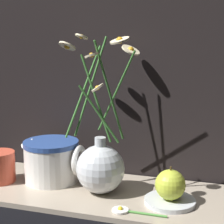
{
  "coord_description": "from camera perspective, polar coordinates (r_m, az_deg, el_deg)",
  "views": [
    {
      "loc": [
        0.24,
        -0.81,
        0.37
      ],
      "look_at": [
        -0.01,
        0.0,
        0.21
      ],
      "focal_mm": 60.0,
      "sensor_mm": 36.0,
      "label": 1
    }
  ],
  "objects": [
    {
      "name": "ground_plane",
      "position": [
        0.92,
        0.68,
        -12.84
      ],
      "size": [
        6.0,
        6.0,
        0.0
      ],
      "primitive_type": "plane",
      "color": "black"
    },
    {
      "name": "saucer_plate",
      "position": [
        0.86,
        8.79,
        -13.29
      ],
      "size": [
        0.11,
        0.11,
        0.01
      ],
      "color": "silver",
      "rests_on": "shelf"
    },
    {
      "name": "vase_with_flowers",
      "position": [
        0.89,
        -1.77,
        -7.89
      ],
      "size": [
        0.22,
        0.23,
        0.37
      ],
      "color": "silver",
      "rests_on": "shelf"
    },
    {
      "name": "loose_daisy",
      "position": [
        0.81,
        2.23,
        -14.82
      ],
      "size": [
        0.12,
        0.04,
        0.01
      ],
      "color": "#4C8E3D",
      "rests_on": "shelf"
    },
    {
      "name": "orange_fruit",
      "position": [
        0.85,
        8.87,
        -10.89
      ],
      "size": [
        0.07,
        0.07,
        0.08
      ],
      "color": "#B7C638",
      "rests_on": "saucer_plate"
    },
    {
      "name": "ceramic_pitcher",
      "position": [
        0.98,
        -9.14,
        -7.05
      ],
      "size": [
        0.17,
        0.14,
        0.12
      ],
      "color": "white",
      "rests_on": "shelf"
    },
    {
      "name": "shelf",
      "position": [
        0.91,
        0.68,
        -12.49
      ],
      "size": [
        0.73,
        0.26,
        0.01
      ],
      "color": "tan",
      "rests_on": "ground_plane"
    }
  ]
}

